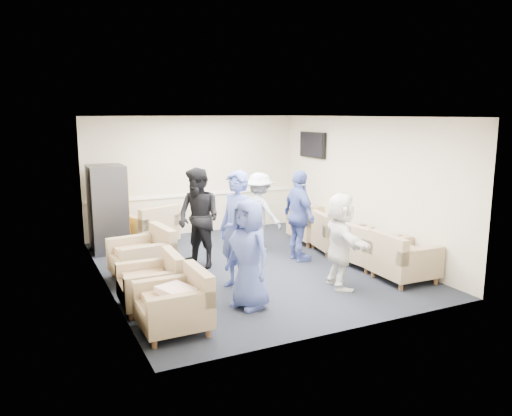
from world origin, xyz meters
name	(u,v)px	position (x,y,z in m)	size (l,w,h in m)	color
floor	(249,267)	(0.00, 0.00, 0.00)	(6.00, 6.00, 0.00)	black
ceiling	(248,117)	(0.00, 0.00, 2.70)	(6.00, 6.00, 0.00)	white
back_wall	(194,175)	(0.00, 3.00, 1.35)	(5.00, 0.02, 2.70)	beige
front_wall	(350,229)	(0.00, -3.00, 1.35)	(5.00, 0.02, 2.70)	beige
left_wall	(103,205)	(-2.50, 0.00, 1.35)	(0.02, 6.00, 2.70)	beige
right_wall	(363,185)	(2.50, 0.00, 1.35)	(0.02, 6.00, 2.70)	beige
chair_rail	(195,195)	(0.00, 2.98, 0.90)	(4.98, 0.04, 0.06)	white
tv	(312,145)	(2.44, 1.80, 2.05)	(0.10, 1.00, 0.58)	black
armchair_left_near	(178,306)	(-1.96, -2.08, 0.34)	(0.86, 0.86, 0.68)	#917B5D
armchair_left_mid	(154,285)	(-2.03, -1.15, 0.33)	(0.86, 0.86, 0.67)	#917B5D
armchair_left_far	(145,258)	(-1.85, 0.16, 0.37)	(1.03, 1.03, 0.74)	#917B5D
armchair_right_near	(402,261)	(1.96, -1.81, 0.35)	(0.90, 0.90, 0.70)	#917B5D
armchair_right_midnear	(366,248)	(1.95, -0.87, 0.34)	(0.92, 0.92, 0.68)	#917B5D
armchair_right_midfar	(334,235)	(1.97, 0.19, 0.35)	(1.01, 1.01, 0.70)	#917B5D
armchair_right_far	(313,225)	(2.00, 1.03, 0.38)	(0.99, 0.99, 0.76)	#917B5D
armchair_corner	(151,228)	(-1.23, 2.26, 0.37)	(1.18, 1.18, 0.74)	#917B5D
vending_machine	(108,209)	(-2.09, 2.22, 0.87)	(0.71, 0.83, 1.75)	#46464D
backpack	(159,266)	(-1.67, -0.08, 0.26)	(0.34, 0.28, 0.50)	black
pillow	(176,293)	(-1.97, -2.08, 0.52)	(0.48, 0.36, 0.14)	white
person_front_left	(249,254)	(-0.80, -1.74, 0.79)	(0.77, 0.50, 1.58)	#42539E
person_mid_left	(237,231)	(-0.64, -0.94, 0.95)	(0.69, 0.45, 1.89)	#42539E
person_back_left	(199,218)	(-0.80, 0.41, 0.90)	(0.88, 0.68, 1.81)	black
person_back_right	(259,212)	(0.68, 0.96, 0.79)	(1.03, 0.59, 1.59)	silver
person_mid_right	(299,216)	(1.03, -0.02, 0.86)	(1.01, 0.42, 1.73)	#42539E
person_front_right	(341,241)	(0.86, -1.61, 0.77)	(1.43, 0.45, 1.54)	white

